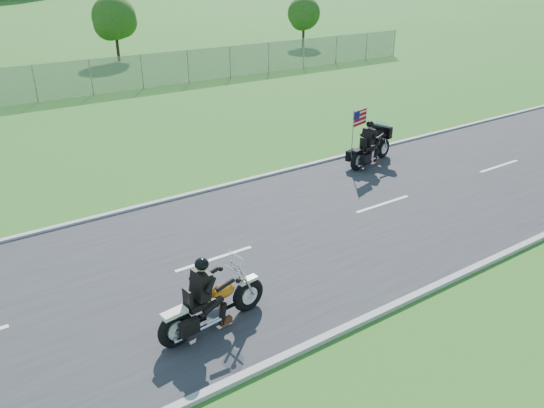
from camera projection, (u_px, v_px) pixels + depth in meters
ground at (278, 239)px, 14.65m from camera, size 420.00×420.00×0.00m
road at (278, 239)px, 14.65m from camera, size 120.00×8.00×0.04m
curb_north at (210, 190)px, 17.68m from camera, size 120.00×0.18×0.12m
curb_south at (383, 311)px, 11.59m from camera, size 120.00×0.18×0.12m
tree_fence_near at (115, 20)px, 39.07m from camera, size 3.52×3.28×4.75m
tree_fence_far at (304, 15)px, 45.82m from camera, size 3.08×2.87×4.20m
motorcycle_lead at (212, 306)px, 10.91m from camera, size 2.62×0.83×1.77m
motorcycle_follow at (371, 149)px, 19.78m from camera, size 2.54×1.14×2.15m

